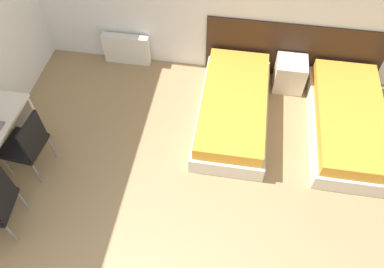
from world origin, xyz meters
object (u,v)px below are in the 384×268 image
object	(u,v)px
bed_near_door	(347,122)
chair_near_laptop	(27,143)
nightstand	(290,74)
bed_near_window	(233,108)

from	to	relation	value
bed_near_door	chair_near_laptop	world-z (taller)	chair_near_laptop
nightstand	chair_near_laptop	xyz separation A→B (m)	(-3.09, -1.96, 0.27)
bed_near_window	chair_near_laptop	bearing A→B (deg)	-152.98
bed_near_window	nightstand	xyz separation A→B (m)	(0.76, 0.77, 0.03)
bed_near_door	chair_near_laptop	xyz separation A→B (m)	(-3.84, -1.19, 0.30)
bed_near_window	bed_near_door	world-z (taller)	same
bed_near_door	nightstand	size ratio (longest dim) A/B	4.12
nightstand	chair_near_laptop	world-z (taller)	chair_near_laptop
bed_near_window	chair_near_laptop	distance (m)	2.63
bed_near_window	nightstand	world-z (taller)	nightstand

